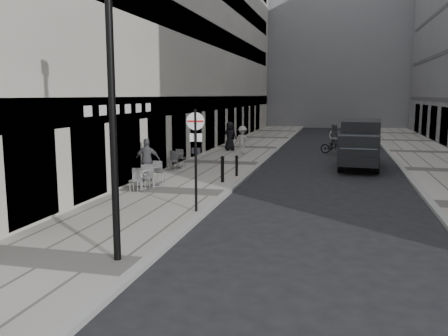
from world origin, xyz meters
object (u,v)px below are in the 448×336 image
at_px(lamppost, 112,103).
at_px(panel_van, 361,142).
at_px(sign_post, 196,146).
at_px(cyclist, 334,142).

xyz_separation_m(lamppost, panel_van, (5.60, 15.54, -2.14)).
relative_size(sign_post, cyclist, 1.64).
distance_m(sign_post, lamppost, 4.70).
xyz_separation_m(sign_post, cyclist, (3.89, 16.55, -1.37)).
bearing_deg(cyclist, panel_van, -57.97).
distance_m(lamppost, cyclist, 21.64).
bearing_deg(panel_van, sign_post, -111.12).
relative_size(panel_van, cyclist, 2.72).
relative_size(sign_post, lamppost, 0.51).
distance_m(sign_post, panel_van, 12.24).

